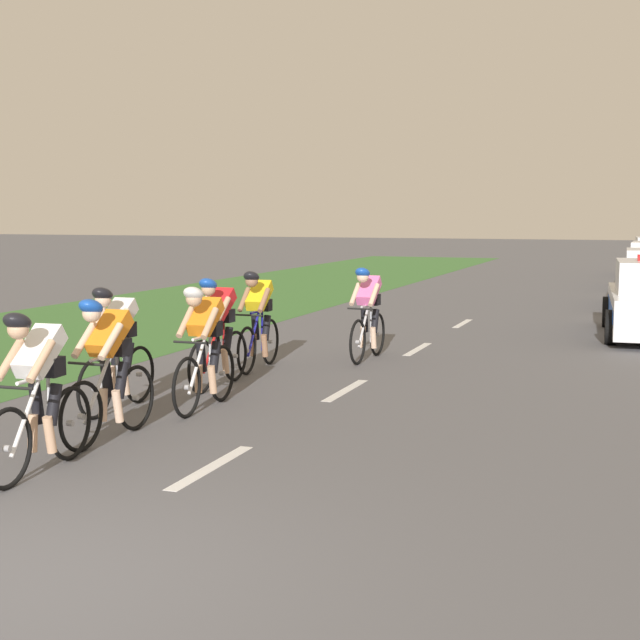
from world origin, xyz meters
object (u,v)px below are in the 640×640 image
(cyclist_fourth, at_px, (204,346))
(cyclist_seventh, at_px, (368,312))
(cyclist_second, at_px, (108,367))
(cyclist_fifth, at_px, (218,331))
(cyclist_third, at_px, (116,347))
(cyclist_lead, at_px, (37,390))
(cyclist_sixth, at_px, (258,319))

(cyclist_fourth, height_order, cyclist_seventh, same)
(cyclist_second, relative_size, cyclist_fifth, 1.00)
(cyclist_third, bearing_deg, cyclist_fifth, 74.85)
(cyclist_lead, relative_size, cyclist_third, 1.00)
(cyclist_lead, bearing_deg, cyclist_fifth, 94.50)
(cyclist_second, height_order, cyclist_fourth, same)
(cyclist_second, bearing_deg, cyclist_seventh, 80.65)
(cyclist_lead, xyz_separation_m, cyclist_third, (-0.82, 2.58, 0.00))
(cyclist_third, xyz_separation_m, cyclist_fifth, (0.48, 1.77, 0.00))
(cyclist_lead, height_order, cyclist_third, same)
(cyclist_lead, distance_m, cyclist_sixth, 5.88)
(cyclist_lead, bearing_deg, cyclist_second, 94.35)
(cyclist_sixth, relative_size, cyclist_seventh, 1.00)
(cyclist_fourth, bearing_deg, cyclist_second, -97.71)
(cyclist_fifth, bearing_deg, cyclist_third, -105.15)
(cyclist_fourth, bearing_deg, cyclist_third, -155.62)
(cyclist_lead, xyz_separation_m, cyclist_sixth, (-0.41, 5.87, 0.00))
(cyclist_lead, bearing_deg, cyclist_sixth, 94.03)
(cyclist_lead, height_order, cyclist_fifth, same)
(cyclist_third, height_order, cyclist_fifth, same)
(cyclist_sixth, xyz_separation_m, cyclist_seventh, (1.30, 1.43, 0.00))
(cyclist_sixth, bearing_deg, cyclist_lead, -85.97)
(cyclist_fifth, bearing_deg, cyclist_fourth, -70.35)
(cyclist_lead, bearing_deg, cyclist_fourth, 87.42)
(cyclist_third, height_order, cyclist_fourth, same)
(cyclist_fifth, distance_m, cyclist_seventh, 3.19)
(cyclist_fifth, xyz_separation_m, cyclist_seventh, (1.23, 2.94, 0.00))
(cyclist_lead, distance_m, cyclist_fifth, 4.37)
(cyclist_fourth, xyz_separation_m, cyclist_fifth, (-0.48, 1.34, 0.00))
(cyclist_second, relative_size, cyclist_third, 1.00)
(cyclist_third, relative_size, cyclist_fourth, 1.00)
(cyclist_fourth, relative_size, cyclist_sixth, 1.00)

